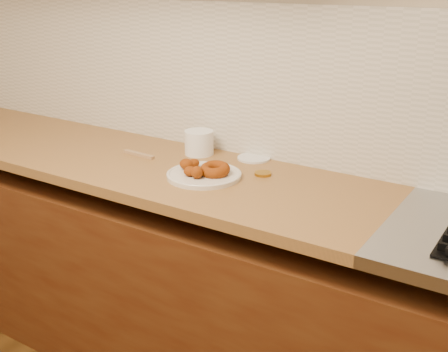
% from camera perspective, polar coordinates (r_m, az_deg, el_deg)
% --- Properties ---
extents(wall_back, '(4.00, 0.02, 2.70)m').
position_cam_1_polar(wall_back, '(2.15, 7.16, 12.99)').
color(wall_back, tan).
rests_on(wall_back, ground).
extents(base_cabinet, '(3.60, 0.60, 0.77)m').
position_cam_1_polar(base_cabinet, '(2.22, 2.46, -13.31)').
color(base_cabinet, '#502C12').
rests_on(base_cabinet, floor).
extents(butcher_block, '(2.30, 0.62, 0.04)m').
position_cam_1_polar(butcher_block, '(2.37, -11.04, 1.74)').
color(butcher_block, '#9C6530').
rests_on(butcher_block, base_cabinet).
extents(backsplash, '(3.60, 0.02, 0.60)m').
position_cam_1_polar(backsplash, '(2.16, 6.85, 9.01)').
color(backsplash, beige).
rests_on(backsplash, wall_back).
extents(donut_plate, '(0.27, 0.27, 0.02)m').
position_cam_1_polar(donut_plate, '(2.05, -2.04, 0.09)').
color(donut_plate, beige).
rests_on(donut_plate, butcher_block).
extents(ring_donut, '(0.13, 0.13, 0.05)m').
position_cam_1_polar(ring_donut, '(2.03, -0.95, 0.69)').
color(ring_donut, maroon).
rests_on(ring_donut, donut_plate).
extents(fried_dough_chunks, '(0.15, 0.14, 0.04)m').
position_cam_1_polar(fried_dough_chunks, '(2.05, -3.33, 0.85)').
color(fried_dough_chunks, maroon).
rests_on(fried_dough_chunks, donut_plate).
extents(plastic_tub, '(0.14, 0.14, 0.10)m').
position_cam_1_polar(plastic_tub, '(2.31, -2.55, 3.42)').
color(plastic_tub, white).
rests_on(plastic_tub, butcher_block).
extents(tub_lid, '(0.16, 0.16, 0.01)m').
position_cam_1_polar(tub_lid, '(2.26, 3.05, 1.83)').
color(tub_lid, silver).
rests_on(tub_lid, butcher_block).
extents(brass_jar_lid, '(0.08, 0.08, 0.01)m').
position_cam_1_polar(brass_jar_lid, '(2.08, 3.97, 0.24)').
color(brass_jar_lid, '#A6761B').
rests_on(brass_jar_lid, butcher_block).
extents(wooden_utensil, '(0.16, 0.03, 0.01)m').
position_cam_1_polar(wooden_utensil, '(2.32, -8.66, 2.20)').
color(wooden_utensil, '#A07A51').
rests_on(wooden_utensil, butcher_block).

